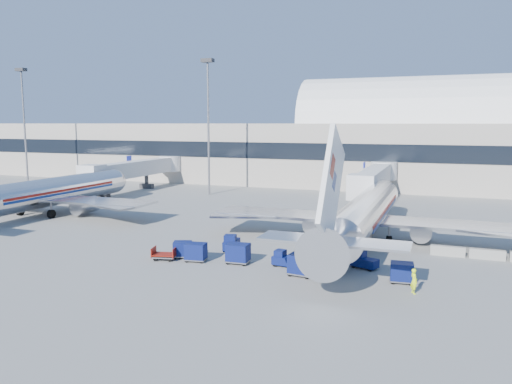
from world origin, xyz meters
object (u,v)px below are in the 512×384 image
at_px(tug_right, 364,261).
at_px(tug_left, 231,243).
at_px(cart_solo_far, 402,272).
at_px(ramp_worker, 414,281).
at_px(cart_open_red, 165,256).
at_px(mast_west, 208,107).
at_px(barrier_near, 448,251).
at_px(airliner_mid, 40,194).
at_px(cart_solo_near, 301,264).
at_px(cart_train_b, 196,252).
at_px(barrier_mid, 487,254).
at_px(cart_train_a, 238,253).
at_px(cart_train_c, 183,249).
at_px(tug_lead, 284,259).
at_px(mast_far_west, 23,109).
at_px(jetbridge_near, 375,177).
at_px(airliner_main, 364,214).
at_px(jetbridge_mid, 139,168).

distance_m(tug_right, tug_left, 12.81).
xyz_separation_m(tug_right, cart_solo_far, (3.30, -2.87, 0.19)).
bearing_deg(ramp_worker, cart_open_red, 56.48).
bearing_deg(mast_west, barrier_near, -36.38).
bearing_deg(tug_right, ramp_worker, -29.28).
relative_size(airliner_mid, tug_right, 15.43).
bearing_deg(cart_solo_near, cart_train_b, -176.43).
relative_size(cart_train_b, cart_open_red, 0.86).
relative_size(barrier_mid, cart_train_a, 1.47).
bearing_deg(barrier_mid, cart_train_c, -160.24).
xyz_separation_m(tug_lead, cart_open_red, (-10.54, -1.85, -0.23)).
xyz_separation_m(mast_west, cart_open_red, (14.49, -38.44, -14.40)).
distance_m(cart_solo_near, cart_open_red, 12.63).
height_order(tug_left, cart_train_a, cart_train_a).
relative_size(mast_far_west, cart_train_b, 11.22).
bearing_deg(cart_train_c, tug_left, 30.81).
bearing_deg(cart_solo_near, barrier_near, 52.21).
distance_m(airliner_mid, cart_solo_near, 41.30).
xyz_separation_m(jetbridge_near, cart_train_a, (-6.56, -37.98, -3.00)).
distance_m(jetbridge_near, cart_open_red, 41.53).
bearing_deg(mast_west, ramp_worker, -48.09).
distance_m(mast_far_west, tug_right, 80.67).
distance_m(barrier_near, tug_lead, 15.56).
xyz_separation_m(barrier_mid, tug_lead, (-16.27, -8.59, 0.18)).
xyz_separation_m(airliner_main, cart_solo_far, (4.73, -12.12, -2.09)).
bearing_deg(cart_solo_far, airliner_mid, 159.23).
bearing_deg(tug_lead, ramp_worker, -9.28).
relative_size(airliner_main, tug_lead, 16.70).
distance_m(jetbridge_mid, cart_solo_far, 62.44).
xyz_separation_m(barrier_near, tug_lead, (-12.97, -8.59, 0.18)).
bearing_deg(tug_left, airliner_mid, 64.29).
distance_m(airliner_mid, cart_open_red, 29.59).
relative_size(tug_right, cart_train_c, 1.19).
relative_size(mast_west, ramp_worker, 12.34).
bearing_deg(cart_train_a, barrier_near, 25.69).
bearing_deg(jetbridge_near, cart_train_b, -104.91).
bearing_deg(tug_left, airliner_main, -66.76).
bearing_deg(tug_right, tug_lead, -143.46).
relative_size(jetbridge_near, mast_west, 1.22).
bearing_deg(ramp_worker, cart_solo_near, 52.27).
height_order(airliner_mid, jetbridge_near, airliner_mid).
bearing_deg(cart_open_red, airliner_mid, 140.18).
xyz_separation_m(tug_lead, cart_train_b, (-7.73, -1.27, 0.23)).
xyz_separation_m(airliner_main, cart_open_red, (-15.51, -12.94, -2.53)).
bearing_deg(barrier_near, airliner_main, 162.61).
bearing_deg(barrier_mid, tug_left, -166.78).
bearing_deg(airliner_mid, jetbridge_near, 33.59).
bearing_deg(cart_train_c, barrier_mid, -1.33).
distance_m(tug_lead, cart_train_c, 9.43).
bearing_deg(cart_train_a, cart_solo_near, -16.05).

